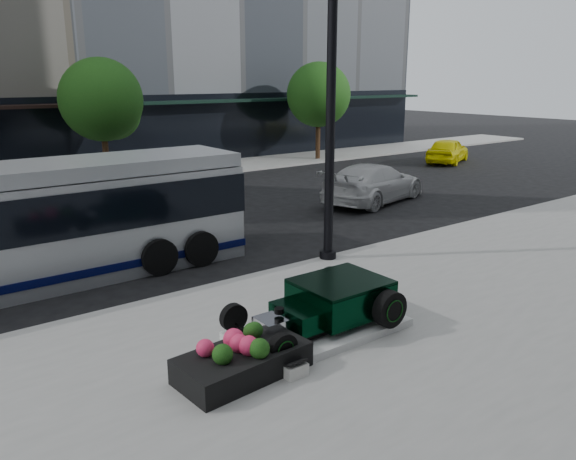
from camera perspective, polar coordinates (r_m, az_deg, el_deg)
ground at (r=16.27m, az=-5.61°, el=-2.42°), size 120.00×120.00×0.00m
sidewalk_far at (r=28.85m, az=-20.32°, el=4.62°), size 70.00×4.00×0.12m
street_trees at (r=27.93m, az=-18.18°, el=12.16°), size 29.80×3.80×5.70m
display_plinth at (r=11.10m, az=3.14°, el=-9.97°), size 3.40×1.80×0.15m
hot_rod at (r=11.10m, az=4.51°, el=-7.17°), size 3.22×2.00×0.81m
info_plaque at (r=9.60m, az=0.64°, el=-13.91°), size 0.40×0.31×0.31m
lamppost at (r=14.76m, az=4.34°, el=11.44°), size 0.46×0.46×8.28m
flower_planter at (r=9.59m, az=-4.62°, el=-13.05°), size 2.27×1.26×0.71m
white_sedan at (r=23.04m, az=8.71°, el=4.75°), size 5.78×3.47×1.57m
yellow_taxi at (r=34.83m, az=15.92°, el=7.79°), size 4.66×3.35×1.47m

